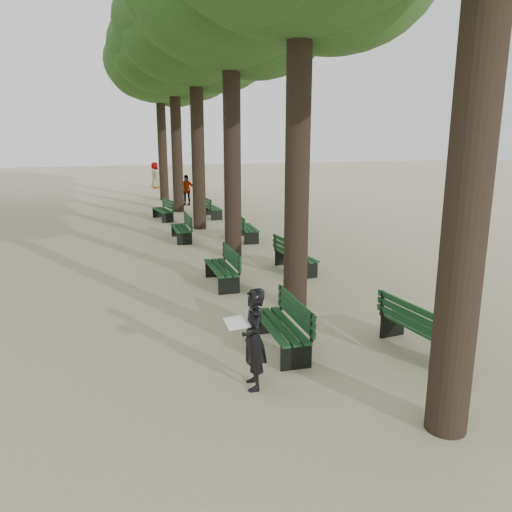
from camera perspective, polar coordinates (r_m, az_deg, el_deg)
name	(u,v)px	position (r m, az deg, el deg)	size (l,w,h in m)	color
ground	(280,376)	(8.00, 2.72, -13.56)	(120.00, 120.00, 0.00)	#C1B592
tree_central_3	(195,25)	(20.46, -7.03, 24.72)	(6.00, 6.00, 9.95)	#33261C
tree_central_4	(173,47)	(25.30, -9.45, 22.46)	(6.00, 6.00, 9.95)	#33261C
tree_central_5	(159,62)	(30.19, -11.05, 20.91)	(6.00, 6.00, 9.95)	#33261C
bench_left_0	(281,335)	(8.79, 2.82, -9.03)	(0.65, 1.82, 0.92)	black
bench_left_1	(221,274)	(12.53, -3.97, -2.11)	(0.62, 1.81, 0.92)	black
bench_left_2	(181,233)	(18.07, -8.55, 2.62)	(0.63, 1.82, 0.92)	black
bench_left_3	(163,214)	(22.69, -10.62, 4.75)	(0.80, 1.86, 0.92)	black
bench_right_0	(422,338)	(9.14, 18.40, -8.84)	(0.72, 1.84, 0.92)	black
bench_right_1	(295,262)	(13.80, 4.53, -0.65)	(0.69, 1.83, 0.92)	black
bench_right_2	(247,232)	(17.97, -1.05, 2.71)	(0.73, 1.84, 0.92)	black
bench_right_3	(212,212)	(23.08, -5.01, 5.07)	(0.61, 1.81, 0.92)	black
man_with_map	(254,339)	(7.36, -0.27, -9.46)	(0.62, 0.64, 1.53)	black
pedestrian_c	(186,190)	(27.45, -7.97, 7.48)	(0.96, 0.33, 1.63)	#262628
pedestrian_d	(155,175)	(36.92, -11.47, 9.04)	(0.91, 0.37, 1.86)	#262628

